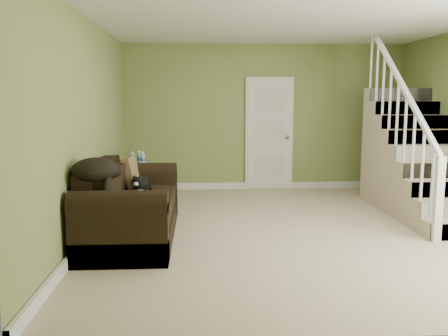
{
  "coord_description": "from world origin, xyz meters",
  "views": [
    {
      "loc": [
        -1.19,
        -5.77,
        1.65
      ],
      "look_at": [
        -0.87,
        0.06,
        0.78
      ],
      "focal_mm": 38.0,
      "sensor_mm": 36.0,
      "label": 1
    }
  ],
  "objects": [
    {
      "name": "cat",
      "position": [
        -1.91,
        0.16,
        0.57
      ],
      "size": [
        0.24,
        0.51,
        0.25
      ],
      "rotation": [
        0.0,
        0.0,
        -0.16
      ],
      "color": "black",
      "rests_on": "sofa"
    },
    {
      "name": "throw_blanket",
      "position": [
        -2.26,
        -0.87,
        0.91
      ],
      "size": [
        0.54,
        0.66,
        0.25
      ],
      "primitive_type": "ellipsoid",
      "rotation": [
        0.0,
        0.0,
        0.16
      ],
      "color": "black",
      "rests_on": "sofa"
    },
    {
      "name": "wall_back",
      "position": [
        0.0,
        2.75,
        1.3
      ],
      "size": [
        5.0,
        0.04,
        2.6
      ],
      "primitive_type": "cube",
      "color": "olive",
      "rests_on": "floor"
    },
    {
      "name": "wall_front",
      "position": [
        0.0,
        -2.75,
        1.3
      ],
      "size": [
        5.0,
        0.04,
        2.6
      ],
      "primitive_type": "cube",
      "color": "olive",
      "rests_on": "floor"
    },
    {
      "name": "banana",
      "position": [
        -1.81,
        -0.68,
        0.51
      ],
      "size": [
        0.13,
        0.2,
        0.06
      ],
      "primitive_type": "ellipsoid",
      "rotation": [
        0.0,
        0.0,
        0.41
      ],
      "color": "yellow",
      "rests_on": "sofa"
    },
    {
      "name": "ceiling",
      "position": [
        0.0,
        0.0,
        2.6
      ],
      "size": [
        5.0,
        5.5,
        0.01
      ],
      "primitive_type": "cube",
      "color": "white",
      "rests_on": "wall_back"
    },
    {
      "name": "door",
      "position": [
        0.1,
        2.71,
        1.01
      ],
      "size": [
        0.86,
        0.12,
        2.02
      ],
      "color": "white",
      "rests_on": "floor"
    },
    {
      "name": "side_table",
      "position": [
        -2.12,
        1.62,
        0.31
      ],
      "size": [
        0.5,
        0.5,
        0.83
      ],
      "rotation": [
        0.0,
        0.0,
        0.0
      ],
      "color": "black",
      "rests_on": "floor"
    },
    {
      "name": "throw_pillow",
      "position": [
        -2.07,
        0.51,
        0.67
      ],
      "size": [
        0.23,
        0.42,
        0.42
      ],
      "primitive_type": "cube",
      "rotation": [
        0.0,
        -0.24,
        -0.09
      ],
      "color": "#472C1C",
      "rests_on": "sofa"
    },
    {
      "name": "floor",
      "position": [
        0.0,
        0.0,
        0.0
      ],
      "size": [
        5.0,
        5.5,
        0.01
      ],
      "primitive_type": "cube",
      "color": "tan",
      "rests_on": "ground"
    },
    {
      "name": "baseboard_left",
      "position": [
        -2.47,
        0.0,
        0.06
      ],
      "size": [
        0.04,
        5.5,
        0.12
      ],
      "primitive_type": "cube",
      "color": "white",
      "rests_on": "floor"
    },
    {
      "name": "wall_left",
      "position": [
        -2.5,
        0.0,
        1.3
      ],
      "size": [
        0.04,
        5.5,
        2.6
      ],
      "primitive_type": "cube",
      "color": "olive",
      "rests_on": "floor"
    },
    {
      "name": "staircase",
      "position": [
        1.99,
        0.97,
        0.64
      ],
      "size": [
        1.0,
        2.51,
        2.82
      ],
      "color": "tan",
      "rests_on": "floor"
    },
    {
      "name": "sofa",
      "position": [
        -2.02,
        -0.21,
        0.34
      ],
      "size": [
        0.97,
        2.24,
        0.88
      ],
      "color": "black",
      "rests_on": "floor"
    },
    {
      "name": "baseboard_back",
      "position": [
        0.0,
        2.72,
        0.06
      ],
      "size": [
        5.0,
        0.04,
        0.12
      ],
      "primitive_type": "cube",
      "color": "white",
      "rests_on": "floor"
    }
  ]
}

